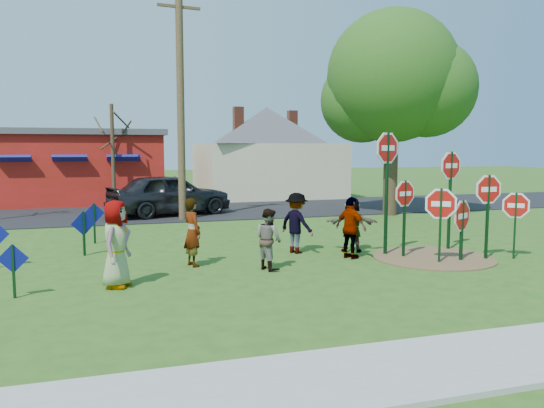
{
  "coord_description": "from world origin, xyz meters",
  "views": [
    {
      "loc": [
        -3.73,
        -13.04,
        2.92
      ],
      "look_at": [
        0.68,
        1.26,
        1.35
      ],
      "focal_mm": 35.0,
      "sensor_mm": 36.0,
      "label": 1
    }
  ],
  "objects_px": {
    "person_a": "(116,244)",
    "stop_sign_d": "(451,175)",
    "suv": "(170,194)",
    "stop_sign_a": "(441,209)",
    "stop_sign_b": "(387,161)",
    "utility_pole": "(180,94)",
    "leafy_tree": "(396,84)",
    "stop_sign_c": "(488,197)",
    "person_b": "(192,232)"
  },
  "relations": [
    {
      "from": "stop_sign_a",
      "to": "stop_sign_d",
      "type": "relative_size",
      "value": 0.69
    },
    {
      "from": "person_b",
      "to": "stop_sign_a",
      "type": "bearing_deg",
      "value": -121.72
    },
    {
      "from": "stop_sign_a",
      "to": "person_a",
      "type": "distance_m",
      "value": 7.94
    },
    {
      "from": "stop_sign_b",
      "to": "utility_pole",
      "type": "relative_size",
      "value": 0.36
    },
    {
      "from": "stop_sign_a",
      "to": "stop_sign_d",
      "type": "height_order",
      "value": "stop_sign_d"
    },
    {
      "from": "stop_sign_d",
      "to": "leafy_tree",
      "type": "height_order",
      "value": "leafy_tree"
    },
    {
      "from": "stop_sign_a",
      "to": "stop_sign_c",
      "type": "distance_m",
      "value": 1.44
    },
    {
      "from": "person_a",
      "to": "utility_pole",
      "type": "distance_m",
      "value": 11.32
    },
    {
      "from": "stop_sign_c",
      "to": "person_a",
      "type": "bearing_deg",
      "value": -177.66
    },
    {
      "from": "stop_sign_b",
      "to": "stop_sign_a",
      "type": "bearing_deg",
      "value": -79.1
    },
    {
      "from": "stop_sign_b",
      "to": "leafy_tree",
      "type": "relative_size",
      "value": 0.4
    },
    {
      "from": "utility_pole",
      "to": "leafy_tree",
      "type": "distance_m",
      "value": 9.19
    },
    {
      "from": "leafy_tree",
      "to": "stop_sign_b",
      "type": "bearing_deg",
      "value": -121.13
    },
    {
      "from": "stop_sign_a",
      "to": "suv",
      "type": "height_order",
      "value": "stop_sign_a"
    },
    {
      "from": "person_a",
      "to": "suv",
      "type": "height_order",
      "value": "person_a"
    },
    {
      "from": "stop_sign_a",
      "to": "stop_sign_d",
      "type": "xyz_separation_m",
      "value": [
        1.31,
        1.47,
        0.78
      ]
    },
    {
      "from": "stop_sign_b",
      "to": "utility_pole",
      "type": "height_order",
      "value": "utility_pole"
    },
    {
      "from": "stop_sign_d",
      "to": "utility_pole",
      "type": "xyz_separation_m",
      "value": [
        -6.5,
        8.66,
        2.91
      ]
    },
    {
      "from": "stop_sign_a",
      "to": "person_a",
      "type": "bearing_deg",
      "value": -148.91
    },
    {
      "from": "stop_sign_d",
      "to": "stop_sign_c",
      "type": "bearing_deg",
      "value": -100.78
    },
    {
      "from": "utility_pole",
      "to": "leafy_tree",
      "type": "xyz_separation_m",
      "value": [
        9.11,
        -0.97,
        0.62
      ]
    },
    {
      "from": "stop_sign_c",
      "to": "person_b",
      "type": "relative_size",
      "value": 1.4
    },
    {
      "from": "stop_sign_c",
      "to": "person_a",
      "type": "distance_m",
      "value": 9.37
    },
    {
      "from": "stop_sign_b",
      "to": "stop_sign_d",
      "type": "distance_m",
      "value": 2.16
    },
    {
      "from": "person_b",
      "to": "utility_pole",
      "type": "bearing_deg",
      "value": -23.77
    },
    {
      "from": "person_a",
      "to": "utility_pole",
      "type": "relative_size",
      "value": 0.19
    },
    {
      "from": "stop_sign_d",
      "to": "person_b",
      "type": "height_order",
      "value": "stop_sign_d"
    },
    {
      "from": "person_a",
      "to": "suv",
      "type": "distance_m",
      "value": 12.02
    },
    {
      "from": "utility_pole",
      "to": "person_a",
      "type": "bearing_deg",
      "value": -105.05
    },
    {
      "from": "stop_sign_a",
      "to": "suv",
      "type": "distance_m",
      "value": 12.97
    },
    {
      "from": "person_b",
      "to": "suv",
      "type": "xyz_separation_m",
      "value": [
        0.56,
        10.23,
        0.09
      ]
    },
    {
      "from": "stop_sign_a",
      "to": "person_b",
      "type": "height_order",
      "value": "stop_sign_a"
    },
    {
      "from": "stop_sign_d",
      "to": "leafy_tree",
      "type": "xyz_separation_m",
      "value": [
        2.61,
        7.7,
        3.53
      ]
    },
    {
      "from": "stop_sign_c",
      "to": "suv",
      "type": "distance_m",
      "value": 13.66
    },
    {
      "from": "stop_sign_b",
      "to": "stop_sign_c",
      "type": "height_order",
      "value": "stop_sign_b"
    },
    {
      "from": "person_b",
      "to": "suv",
      "type": "bearing_deg",
      "value": -20.96
    },
    {
      "from": "stop_sign_b",
      "to": "utility_pole",
      "type": "bearing_deg",
      "value": 96.5
    },
    {
      "from": "person_b",
      "to": "leafy_tree",
      "type": "xyz_separation_m",
      "value": [
        10.01,
        7.66,
        4.84
      ]
    },
    {
      "from": "stop_sign_b",
      "to": "utility_pole",
      "type": "xyz_separation_m",
      "value": [
        -4.39,
        8.79,
        2.5
      ]
    },
    {
      "from": "stop_sign_a",
      "to": "suv",
      "type": "xyz_separation_m",
      "value": [
        -5.53,
        11.73,
        -0.44
      ]
    },
    {
      "from": "person_a",
      "to": "stop_sign_d",
      "type": "bearing_deg",
      "value": -57.36
    },
    {
      "from": "stop_sign_a",
      "to": "leafy_tree",
      "type": "height_order",
      "value": "leafy_tree"
    },
    {
      "from": "leafy_tree",
      "to": "suv",
      "type": "bearing_deg",
      "value": 164.8
    },
    {
      "from": "leafy_tree",
      "to": "utility_pole",
      "type": "bearing_deg",
      "value": 173.95
    },
    {
      "from": "stop_sign_d",
      "to": "suv",
      "type": "relative_size",
      "value": 0.56
    },
    {
      "from": "person_b",
      "to": "utility_pole",
      "type": "xyz_separation_m",
      "value": [
        0.9,
        8.62,
        4.22
      ]
    },
    {
      "from": "stop_sign_a",
      "to": "utility_pole",
      "type": "bearing_deg",
      "value": 147.88
    },
    {
      "from": "stop_sign_a",
      "to": "utility_pole",
      "type": "distance_m",
      "value": 11.96
    },
    {
      "from": "person_b",
      "to": "stop_sign_d",
      "type": "bearing_deg",
      "value": -108.12
    },
    {
      "from": "person_a",
      "to": "person_b",
      "type": "bearing_deg",
      "value": -26.52
    }
  ]
}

